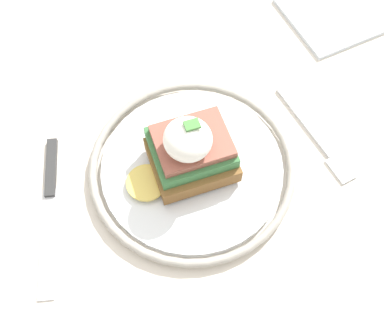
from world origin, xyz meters
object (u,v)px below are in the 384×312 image
object	(u,v)px
plate	(192,167)
napkin	(333,14)
knife	(50,200)
sandwich	(190,151)
fork	(317,137)

from	to	relation	value
plate	napkin	size ratio (longest dim) A/B	1.90
plate	knife	distance (m)	0.17
knife	napkin	bearing A→B (deg)	-160.47
sandwich	fork	bearing A→B (deg)	176.85
plate	fork	size ratio (longest dim) A/B	1.60
plate	napkin	world-z (taller)	plate
fork	plate	bearing A→B (deg)	-3.10
sandwich	fork	size ratio (longest dim) A/B	0.84
plate	sandwich	size ratio (longest dim) A/B	1.92
knife	napkin	xyz separation A→B (m)	(-0.45, -0.16, 0.00)
fork	napkin	world-z (taller)	napkin
sandwich	knife	world-z (taller)	sandwich
fork	napkin	distance (m)	0.21
napkin	knife	bearing A→B (deg)	19.53
knife	plate	bearing A→B (deg)	175.03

